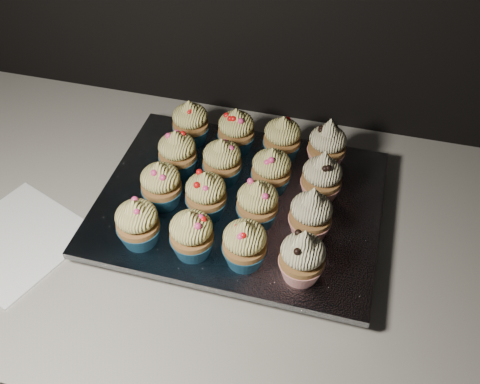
{
  "coord_description": "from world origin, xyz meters",
  "views": [
    {
      "loc": [
        -0.07,
        1.17,
        1.54
      ],
      "look_at": [
        -0.22,
        1.73,
        0.95
      ],
      "focal_mm": 40.0,
      "sensor_mm": 36.0,
      "label": 1
    }
  ],
  "objects": [
    {
      "name": "foil_lining",
      "position": [
        -0.22,
        1.73,
        0.93
      ],
      "size": [
        0.44,
        0.34,
        0.01
      ],
      "primitive_type": "cube",
      "rotation": [
        0.0,
        0.0,
        -0.01
      ],
      "color": "silver",
      "rests_on": "baking_tray"
    },
    {
      "name": "cupcake_5",
      "position": [
        -0.26,
        1.69,
        0.97
      ],
      "size": [
        0.06,
        0.06,
        0.08
      ],
      "color": "navy",
      "rests_on": "foil_lining"
    },
    {
      "name": "cupcake_10",
      "position": [
        -0.18,
        1.77,
        0.97
      ],
      "size": [
        0.06,
        0.06,
        0.08
      ],
      "color": "navy",
      "rests_on": "foil_lining"
    },
    {
      "name": "cupcake_15",
      "position": [
        -0.1,
        1.85,
        0.97
      ],
      "size": [
        0.06,
        0.06,
        0.1
      ],
      "color": "red",
      "rests_on": "foil_lining"
    },
    {
      "name": "baking_tray",
      "position": [
        -0.22,
        1.73,
        0.91
      ],
      "size": [
        0.41,
        0.31,
        0.02
      ],
      "primitive_type": "cube",
      "rotation": [
        0.0,
        0.0,
        -0.01
      ],
      "color": "black",
      "rests_on": "worktop"
    },
    {
      "name": "cupcake_8",
      "position": [
        -0.34,
        1.77,
        0.97
      ],
      "size": [
        0.06,
        0.06,
        0.08
      ],
      "color": "navy",
      "rests_on": "foil_lining"
    },
    {
      "name": "cupcake_13",
      "position": [
        -0.26,
        1.85,
        0.97
      ],
      "size": [
        0.06,
        0.06,
        0.08
      ],
      "color": "navy",
      "rests_on": "foil_lining"
    },
    {
      "name": "cupcake_12",
      "position": [
        -0.34,
        1.85,
        0.97
      ],
      "size": [
        0.06,
        0.06,
        0.08
      ],
      "color": "navy",
      "rests_on": "foil_lining"
    },
    {
      "name": "worktop",
      "position": [
        0.0,
        1.7,
        0.88
      ],
      "size": [
        2.44,
        0.64,
        0.04
      ],
      "primitive_type": "cube",
      "color": "beige",
      "rests_on": "cabinet"
    },
    {
      "name": "cupcake_9",
      "position": [
        -0.26,
        1.77,
        0.97
      ],
      "size": [
        0.06,
        0.06,
        0.08
      ],
      "color": "navy",
      "rests_on": "foil_lining"
    },
    {
      "name": "cupcake_7",
      "position": [
        -0.11,
        1.69,
        0.97
      ],
      "size": [
        0.06,
        0.06,
        0.1
      ],
      "color": "red",
      "rests_on": "foil_lining"
    },
    {
      "name": "cupcake_2",
      "position": [
        -0.18,
        1.62,
        0.97
      ],
      "size": [
        0.06,
        0.06,
        0.08
      ],
      "color": "navy",
      "rests_on": "foil_lining"
    },
    {
      "name": "cupcake_11",
      "position": [
        -0.1,
        1.77,
        0.97
      ],
      "size": [
        0.06,
        0.06,
        0.1
      ],
      "color": "red",
      "rests_on": "foil_lining"
    },
    {
      "name": "napkin",
      "position": [
        -0.54,
        1.59,
        0.9
      ],
      "size": [
        0.23,
        0.23,
        0.0
      ],
      "primitive_type": "cube",
      "rotation": [
        0.0,
        0.0,
        -0.36
      ],
      "color": "white",
      "rests_on": "worktop"
    },
    {
      "name": "cupcake_6",
      "position": [
        -0.18,
        1.69,
        0.97
      ],
      "size": [
        0.06,
        0.06,
        0.08
      ],
      "color": "navy",
      "rests_on": "foil_lining"
    },
    {
      "name": "cupcake_1",
      "position": [
        -0.26,
        1.61,
        0.97
      ],
      "size": [
        0.06,
        0.06,
        0.08
      ],
      "color": "navy",
      "rests_on": "foil_lining"
    },
    {
      "name": "cupcake_4",
      "position": [
        -0.34,
        1.69,
        0.97
      ],
      "size": [
        0.06,
        0.06,
        0.08
      ],
      "color": "navy",
      "rests_on": "foil_lining"
    },
    {
      "name": "cupcake_3",
      "position": [
        -0.1,
        1.61,
        0.97
      ],
      "size": [
        0.06,
        0.06,
        0.1
      ],
      "color": "red",
      "rests_on": "foil_lining"
    },
    {
      "name": "cupcake_14",
      "position": [
        -0.18,
        1.85,
        0.97
      ],
      "size": [
        0.06,
        0.06,
        0.08
      ],
      "color": "navy",
      "rests_on": "foil_lining"
    },
    {
      "name": "cupcake_0",
      "position": [
        -0.34,
        1.61,
        0.97
      ],
      "size": [
        0.06,
        0.06,
        0.08
      ],
      "color": "navy",
      "rests_on": "foil_lining"
    }
  ]
}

